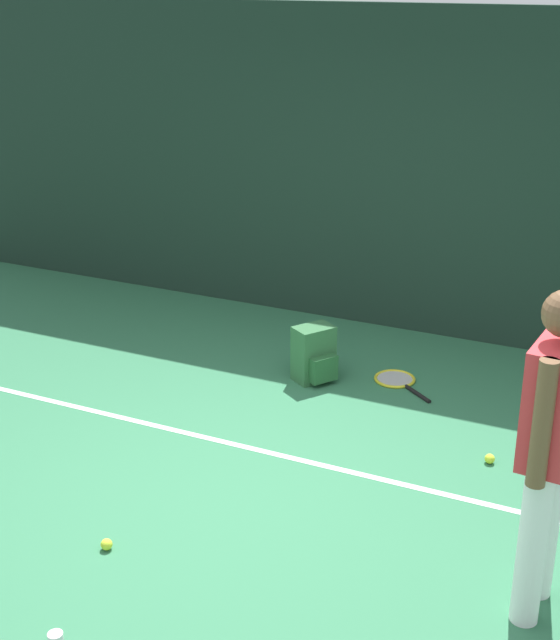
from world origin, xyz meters
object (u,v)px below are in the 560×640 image
at_px(tennis_player, 551,438).
at_px(tennis_ball_near_player, 107,544).
at_px(tennis_ball_by_fence, 490,459).
at_px(tennis_racket, 397,380).
at_px(backpack, 315,355).

xyz_separation_m(tennis_player, tennis_ball_near_player, (-2.22, -0.52, -0.93)).
bearing_deg(tennis_ball_by_fence, tennis_racket, 135.33).
distance_m(tennis_player, tennis_ball_near_player, 2.47).
height_order(tennis_racket, tennis_ball_near_player, tennis_ball_near_player).
height_order(backpack, tennis_ball_by_fence, backpack).
height_order(tennis_ball_near_player, tennis_ball_by_fence, same).
xyz_separation_m(tennis_player, backpack, (-2.03, 1.99, -0.76)).
xyz_separation_m(backpack, tennis_ball_by_fence, (1.53, -0.68, -0.18)).
height_order(tennis_player, tennis_racket, tennis_player).
distance_m(tennis_player, tennis_ball_by_fence, 1.68).
bearing_deg(backpack, tennis_ball_by_fence, -81.15).
relative_size(tennis_racket, tennis_ball_near_player, 9.03).
bearing_deg(tennis_racket, tennis_ball_near_player, 111.07).
bearing_deg(tennis_ball_near_player, tennis_ball_by_fence, 46.74).
relative_size(backpack, tennis_ball_near_player, 6.67).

